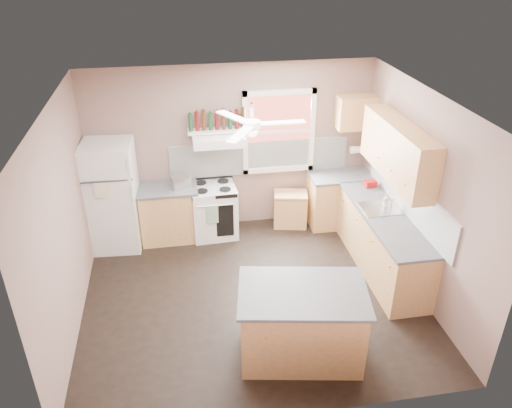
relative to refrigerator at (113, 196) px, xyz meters
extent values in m
plane|color=black|center=(1.88, -1.63, -0.86)|extent=(4.50, 4.50, 0.00)
plane|color=white|center=(1.88, -1.63, 1.84)|extent=(4.50, 4.50, 0.00)
cube|color=#7E6157|center=(1.88, 0.40, 0.49)|extent=(4.50, 0.05, 2.70)
cube|color=#7E6157|center=(4.15, -1.63, 0.49)|extent=(0.05, 4.00, 2.70)
cube|color=#7E6157|center=(-0.40, -1.63, 0.49)|extent=(0.05, 4.00, 2.70)
cube|color=white|center=(2.33, 0.36, 0.32)|extent=(2.90, 0.03, 0.55)
cube|color=white|center=(4.11, -1.33, 0.32)|extent=(0.03, 2.60, 0.55)
cube|color=brown|center=(2.63, 0.36, 0.74)|extent=(1.00, 0.02, 1.20)
cube|color=white|center=(2.63, 0.33, 0.74)|extent=(1.16, 0.07, 1.36)
cube|color=white|center=(0.00, 0.00, 0.00)|extent=(0.77, 0.75, 1.71)
cube|color=#B37B4A|center=(0.82, 0.07, -0.43)|extent=(0.90, 0.60, 0.86)
cube|color=#4B4B4E|center=(0.82, 0.07, 0.02)|extent=(0.92, 0.62, 0.04)
cube|color=silver|center=(1.03, 0.04, 0.13)|extent=(0.32, 0.24, 0.18)
cube|color=white|center=(1.53, 0.07, -0.43)|extent=(0.73, 0.67, 0.86)
cube|color=white|center=(1.65, 0.12, 0.76)|extent=(0.78, 0.50, 0.14)
cube|color=white|center=(1.65, 0.24, 0.86)|extent=(0.90, 0.26, 0.03)
cube|color=#B37B4A|center=(2.81, 0.12, -0.58)|extent=(0.60, 0.46, 0.54)
cube|color=#B37B4A|center=(3.63, 0.07, -0.43)|extent=(1.00, 0.60, 0.86)
cube|color=#B37B4A|center=(3.83, -1.33, -0.43)|extent=(0.60, 2.20, 0.86)
cube|color=#4B4B4E|center=(3.63, 0.07, 0.02)|extent=(1.02, 0.62, 0.04)
cube|color=#4B4B4E|center=(3.82, -1.33, 0.02)|extent=(0.62, 2.22, 0.04)
cube|color=silver|center=(3.82, -1.13, 0.04)|extent=(0.55, 0.45, 0.03)
cylinder|color=silver|center=(3.98, -1.13, 0.11)|extent=(0.03, 0.03, 0.14)
cube|color=#B37B4A|center=(3.96, -1.13, 0.92)|extent=(0.33, 1.80, 0.76)
cube|color=#B37B4A|center=(3.83, 0.20, 1.04)|extent=(0.60, 0.33, 0.52)
cylinder|color=white|center=(3.95, 0.23, 0.39)|extent=(0.26, 0.12, 0.12)
cube|color=#B37B4A|center=(2.26, -2.77, -0.43)|extent=(1.48, 1.08, 0.86)
cube|color=#4B4B4E|center=(2.26, -2.77, 0.02)|extent=(1.57, 1.17, 0.04)
cylinder|color=white|center=(1.88, -1.63, 1.59)|extent=(0.20, 0.20, 0.08)
imported|color=silver|center=(3.90, -1.09, 0.15)|extent=(0.11, 0.11, 0.21)
cube|color=#A10E0D|center=(3.93, -0.43, 0.09)|extent=(0.19, 0.14, 0.10)
cylinder|color=#143819|center=(1.25, 0.24, 1.01)|extent=(0.06, 0.06, 0.27)
cylinder|color=#590F0F|center=(1.35, 0.24, 1.02)|extent=(0.06, 0.06, 0.29)
cylinder|color=#3F230F|center=(1.45, 0.24, 1.03)|extent=(0.06, 0.06, 0.31)
cylinder|color=#143819|center=(1.55, 0.24, 1.01)|extent=(0.06, 0.06, 0.27)
cylinder|color=#590F0F|center=(1.65, 0.24, 1.02)|extent=(0.06, 0.06, 0.29)
cylinder|color=#3F230F|center=(1.75, 0.24, 1.03)|extent=(0.06, 0.06, 0.31)
cylinder|color=#143819|center=(1.85, 0.24, 1.01)|extent=(0.06, 0.06, 0.27)
cylinder|color=#590F0F|center=(1.95, 0.24, 1.02)|extent=(0.06, 0.06, 0.29)
cylinder|color=#3F230F|center=(2.05, 0.24, 1.03)|extent=(0.06, 0.06, 0.31)
camera|label=1|loc=(1.01, -6.97, 3.50)|focal=35.00mm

